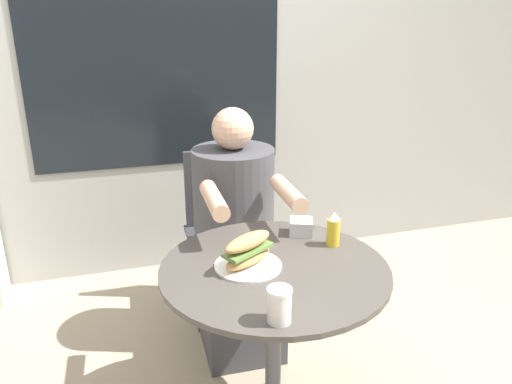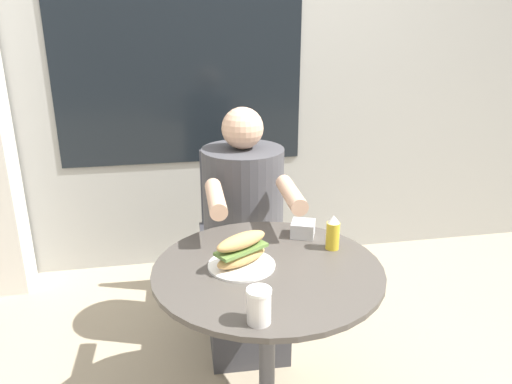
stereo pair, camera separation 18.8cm
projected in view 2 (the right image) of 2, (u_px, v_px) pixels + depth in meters
storefront_wall at (215, 40)px, 2.92m from camera, size 8.00×0.09×2.80m
cafe_table at (267, 313)px, 1.80m from camera, size 0.81×0.81×0.72m
diner_chair at (235, 215)px, 2.69m from camera, size 0.39×0.39×0.87m
seated_diner at (245, 248)px, 2.38m from camera, size 0.39×0.69×1.16m
sandwich_on_plate at (241, 253)px, 1.73m from camera, size 0.24×0.24×0.12m
drink_cup at (259, 306)px, 1.42m from camera, size 0.07×0.07×0.11m
napkin_box at (303, 229)px, 1.98m from camera, size 0.12×0.12×0.06m
condiment_bottle at (333, 233)px, 1.86m from camera, size 0.05×0.05×0.13m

